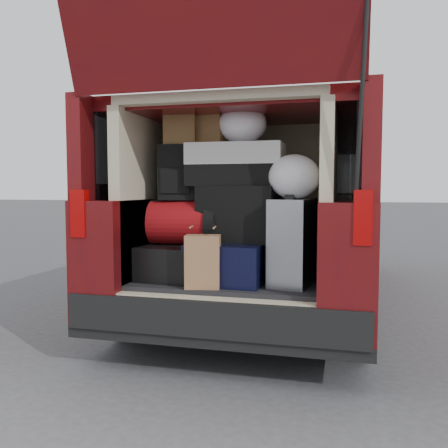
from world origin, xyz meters
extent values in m
plane|color=#3E3E41|center=(0.00, 0.00, 0.00)|extent=(80.00, 80.00, 0.00)
cylinder|color=black|center=(-0.82, 0.40, 0.32)|extent=(0.24, 0.64, 0.64)
cylinder|color=black|center=(0.82, 0.40, 0.32)|extent=(0.24, 0.64, 0.64)
cylinder|color=black|center=(-0.82, 3.70, 0.32)|extent=(0.24, 0.64, 0.64)
cylinder|color=black|center=(0.82, 3.70, 0.32)|extent=(0.24, 0.64, 0.64)
cube|color=black|center=(0.00, 2.08, 0.26)|extent=(1.90, 4.85, 0.08)
cube|color=#4F0D12|center=(-0.79, 2.08, 0.70)|extent=(0.33, 4.85, 0.80)
cube|color=#4F0D12|center=(0.79, 2.08, 0.70)|extent=(0.33, 4.85, 0.80)
cube|color=#4F0D12|center=(0.00, 2.08, 1.73)|extent=(1.82, 4.46, 0.10)
cube|color=black|center=(-0.88, 1.97, 1.44)|extent=(0.12, 4.25, 0.68)
cube|color=black|center=(0.88, 1.97, 1.44)|extent=(0.12, 4.25, 0.68)
cube|color=black|center=(0.00, -0.29, 0.40)|extent=(1.86, 0.16, 0.22)
cube|color=#990505|center=(-0.86, -0.33, 1.02)|extent=(0.10, 0.06, 0.30)
cube|color=#990505|center=(0.86, -0.33, 1.02)|extent=(0.10, 0.06, 0.30)
cube|color=black|center=(0.00, 0.28, 0.52)|extent=(1.24, 1.05, 0.06)
cube|color=beige|center=(-0.66, 0.28, 1.12)|extent=(0.08, 1.05, 1.15)
cube|color=beige|center=(0.66, 0.28, 1.12)|extent=(0.08, 1.05, 1.15)
cube|color=beige|center=(0.00, 0.83, 1.12)|extent=(1.34, 0.06, 1.15)
cube|color=beige|center=(0.00, 0.28, 1.73)|extent=(1.34, 1.05, 0.06)
cylinder|color=black|center=(0.84, -0.40, 1.65)|extent=(0.02, 0.90, 0.76)
cube|color=black|center=(0.00, 0.28, 0.28)|extent=(1.24, 1.05, 0.55)
cube|color=black|center=(-0.36, 0.14, 0.67)|extent=(0.48, 0.62, 0.23)
cube|color=black|center=(0.02, 0.13, 0.68)|extent=(0.53, 0.64, 0.26)
cube|color=silver|center=(0.44, 0.06, 0.83)|extent=(0.29, 0.40, 0.56)
cube|color=#996945|center=(-0.10, -0.17, 0.72)|extent=(0.24, 0.17, 0.34)
cube|color=maroon|center=(-0.33, 0.16, 0.94)|extent=(0.50, 0.34, 0.31)
cube|color=black|center=(0.06, 0.17, 1.00)|extent=(0.55, 0.36, 0.38)
cube|color=black|center=(-0.37, 0.16, 1.29)|extent=(0.30, 0.21, 0.38)
cube|color=silver|center=(0.03, 0.20, 1.34)|extent=(0.65, 0.34, 0.29)
cube|color=brown|center=(-0.36, 0.19, 1.58)|extent=(0.24, 0.20, 0.20)
cube|color=brown|center=(-0.15, 0.24, 1.59)|extent=(0.23, 0.20, 0.21)
ellipsoid|color=white|center=(0.07, 0.22, 1.62)|extent=(0.36, 0.34, 0.27)
ellipsoid|color=white|center=(0.44, 0.07, 1.25)|extent=(0.37, 0.35, 0.29)
camera|label=1|loc=(0.77, -3.00, 1.18)|focal=38.00mm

